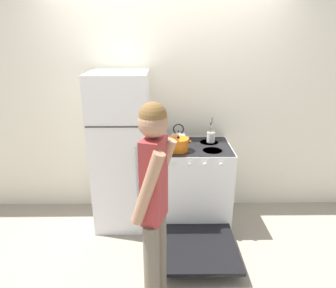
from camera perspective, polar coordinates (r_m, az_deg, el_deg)
ground_plane at (r=3.84m, az=-0.40°, el=-11.24°), size 14.00×14.00×0.00m
wall_back at (r=3.39m, az=-0.45°, el=7.83°), size 10.00×0.06×2.55m
refrigerator at (r=3.22m, az=-8.70°, el=-1.38°), size 0.58×0.66×1.66m
stove_range at (r=3.33m, az=4.84°, el=-7.85°), size 0.78×1.33×0.88m
dutch_oven_pot at (r=3.03m, az=1.97°, el=-0.06°), size 0.26×0.21×0.16m
tea_kettle at (r=3.27m, az=2.02°, el=1.38°), size 0.19×0.15×0.21m
utensil_jar at (r=3.31m, az=8.16°, el=1.45°), size 0.09×0.09×0.28m
person at (r=2.07m, az=-2.60°, el=-11.09°), size 0.32×0.38×1.61m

